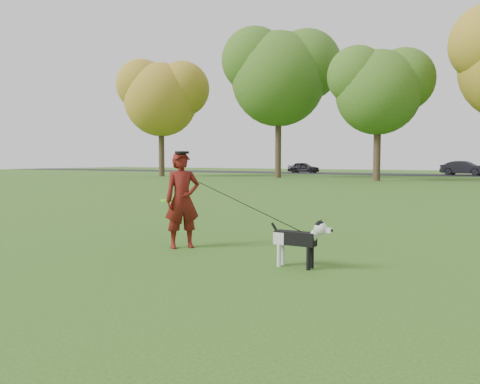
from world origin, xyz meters
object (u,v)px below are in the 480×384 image
Objects in this scene: dog at (300,238)px; car_left at (304,167)px; car_mid at (464,168)px; man at (182,200)px.

car_left is (-16.32, 40.67, 0.18)m from dog.
car_left is 0.85× the size of car_mid.
car_mid is (1.29, 40.30, -0.12)m from man.
car_mid is at bearing 38.23° from man.
car_mid is (15.40, 0.00, 0.08)m from car_left.
man reaches higher than car_left.
man is 1.78× the size of dog.
man reaches higher than dog.
man is at bearing -167.33° from car_mid.
car_left is 15.40m from car_mid.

